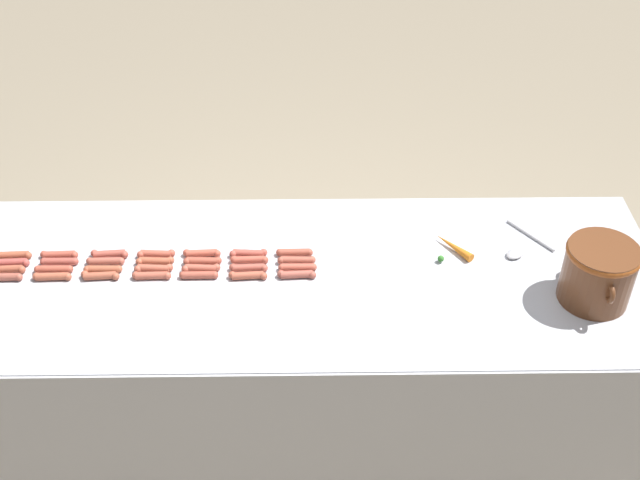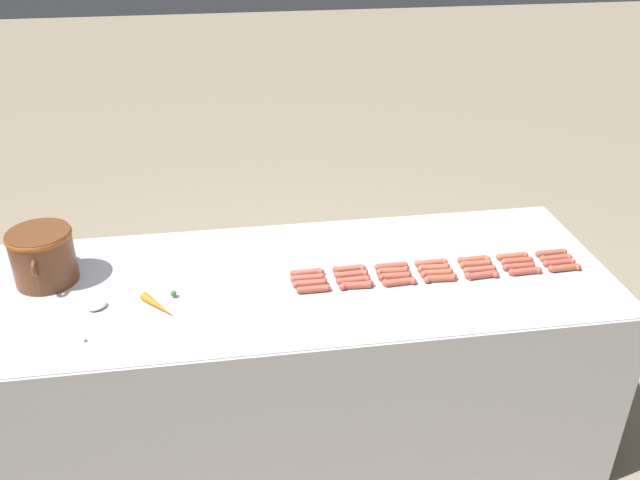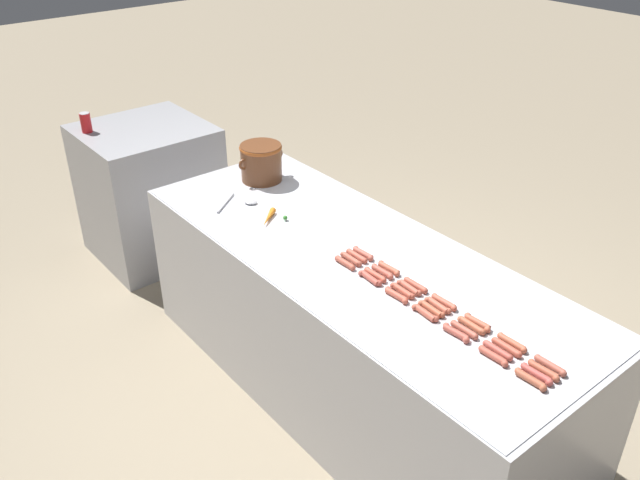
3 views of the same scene
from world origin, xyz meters
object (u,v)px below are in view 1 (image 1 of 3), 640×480
at_px(hot_dog_0, 13,255).
at_px(hot_dog_14, 6,269).
at_px(hot_dog_2, 109,254).
at_px(hot_dog_4, 202,253).
at_px(hot_dog_7, 10,262).
at_px(hot_dog_26, 248,275).
at_px(hot_dog_18, 201,268).
at_px(hot_dog_3, 156,254).
at_px(hot_dog_20, 298,267).
at_px(hot_dog_21, 3,277).
at_px(hot_dog_27, 297,274).
at_px(hot_dog_12, 249,260).
at_px(hot_dog_16, 103,269).
at_px(bean_pot, 599,271).
at_px(hot_dog_8, 59,262).
at_px(hot_dog_15, 54,269).
at_px(hot_dog_23, 100,276).
at_px(hot_dog_22, 52,276).
at_px(hot_dog_25, 199,275).
at_px(hot_dog_13, 297,260).
at_px(hot_dog_24, 152,276).
at_px(serving_spoon, 520,248).
at_px(hot_dog_19, 249,268).
at_px(hot_dog_10, 155,261).
at_px(hot_dog_6, 295,252).
at_px(hot_dog_9, 105,261).
at_px(hot_dog_1, 59,255).
at_px(carrot, 453,247).
at_px(hot_dog_17, 154,268).
at_px(hot_dog_5, 248,253).
at_px(hot_dog_11, 203,261).

relative_size(hot_dog_0, hot_dog_14, 1.00).
distance_m(hot_dog_2, hot_dog_4, 0.32).
bearing_deg(hot_dog_7, hot_dog_26, 84.49).
bearing_deg(hot_dog_18, hot_dog_3, -115.62).
xyz_separation_m(hot_dog_20, hot_dog_21, (0.04, -1.00, 0.00)).
height_order(hot_dog_2, hot_dog_27, same).
distance_m(hot_dog_0, hot_dog_12, 0.83).
distance_m(hot_dog_16, bean_pot, 1.65).
distance_m(hot_dog_8, hot_dog_18, 0.50).
distance_m(hot_dog_14, hot_dog_16, 0.33).
distance_m(hot_dog_15, hot_dog_23, 0.17).
bearing_deg(hot_dog_22, hot_dog_23, 90.57).
bearing_deg(hot_dog_25, hot_dog_13, 102.63).
height_order(hot_dog_12, bean_pot, bean_pot).
xyz_separation_m(hot_dog_24, serving_spoon, (-0.14, 1.28, -0.01)).
bearing_deg(hot_dog_15, hot_dog_13, 92.57).
relative_size(hot_dog_14, hot_dog_19, 1.00).
bearing_deg(hot_dog_15, hot_dog_10, 96.49).
distance_m(hot_dog_2, hot_dog_20, 0.66).
distance_m(hot_dog_14, serving_spoon, 1.79).
bearing_deg(serving_spoon, hot_dog_6, -88.38).
xyz_separation_m(hot_dog_3, serving_spoon, (-0.02, 1.29, -0.01)).
bearing_deg(hot_dog_9, hot_dog_24, 65.64).
relative_size(hot_dog_1, hot_dog_19, 1.00).
height_order(hot_dog_13, hot_dog_19, same).
distance_m(hot_dog_23, hot_dog_24, 0.17).
bearing_deg(hot_dog_22, hot_dog_9, 115.33).
bearing_deg(hot_dog_6, carrot, 91.96).
xyz_separation_m(hot_dog_19, hot_dog_25, (0.04, -0.17, 0.00)).
bearing_deg(carrot, bean_pot, 59.53).
bearing_deg(hot_dog_21, hot_dog_15, 103.43).
bearing_deg(hot_dog_4, hot_dog_1, -89.86).
bearing_deg(hot_dog_21, hot_dog_2, 109.33).
bearing_deg(hot_dog_7, hot_dog_0, -175.75).
bearing_deg(hot_dog_17, hot_dog_5, 103.52).
height_order(hot_dog_6, hot_dog_9, same).
bearing_deg(hot_dog_20, hot_dog_17, -90.05).
bearing_deg(hot_dog_13, hot_dog_18, -83.21).
bearing_deg(serving_spoon, hot_dog_13, -85.33).
bearing_deg(hot_dog_3, serving_spoon, 91.09).
height_order(hot_dog_11, hot_dog_12, same).
distance_m(hot_dog_0, hot_dog_7, 0.04).
relative_size(hot_dog_20, hot_dog_25, 1.00).
bearing_deg(carrot, hot_dog_13, -83.67).
relative_size(hot_dog_9, hot_dog_10, 1.00).
bearing_deg(hot_dog_12, bean_pot, 80.38).
bearing_deg(hot_dog_16, hot_dog_21, -83.73).
xyz_separation_m(hot_dog_2, hot_dog_16, (0.08, -0.01, 0.00)).
distance_m(hot_dog_2, serving_spoon, 1.45).
xyz_separation_m(hot_dog_10, hot_dog_17, (0.04, 0.00, 0.00)).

